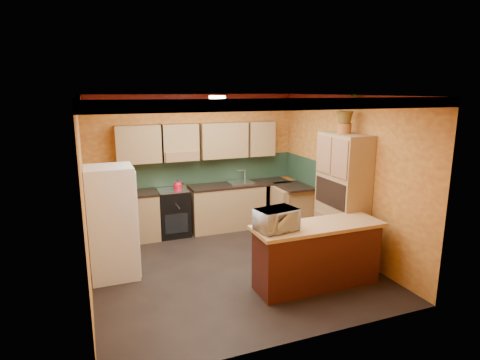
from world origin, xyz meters
The scene contains 15 objects.
room_shell centered at (0.02, 0.28, 2.09)m, with size 4.24×4.24×2.72m.
base_cabinets_back centered at (0.09, 1.80, 0.44)m, with size 3.65×0.60×0.88m, color #A28A55.
countertop_back centered at (0.09, 1.80, 0.90)m, with size 3.65×0.62×0.04m, color black.
stove centered at (-0.54, 1.80, 0.46)m, with size 0.58×0.58×0.91m, color black.
kettle centered at (-0.44, 1.75, 1.00)m, with size 0.17×0.17×0.18m, color red, non-canonical shape.
sink centered at (0.86, 1.80, 0.94)m, with size 0.48×0.40×0.03m, color silver.
base_cabinets_right centered at (1.80, 1.22, 0.44)m, with size 0.60×0.80×0.88m, color #A28A55.
countertop_right centered at (1.80, 1.22, 0.90)m, with size 0.62×0.80×0.04m, color black.
fridge centered at (-1.75, 0.37, 0.85)m, with size 0.68×0.66×1.70m, color white.
pantry centered at (1.85, -0.30, 1.05)m, with size 0.48×0.90×2.10m, color #A28A55.
fern_pot centered at (1.85, -0.25, 2.18)m, with size 0.22×0.22×0.16m, color #965224.
fern centered at (1.85, -0.25, 2.49)m, with size 0.41×0.36×0.46m, color #A28A55.
breakfast_bar centered at (0.94, -1.02, 0.44)m, with size 1.80×0.55×0.88m, color #4E1D12.
bar_top centered at (0.94, -1.02, 0.91)m, with size 1.90×0.65×0.05m, color #AF7A55.
microwave centered at (0.28, -1.02, 1.08)m, with size 0.54×0.37×0.30m, color white.
Camera 1 is at (-2.03, -5.62, 2.78)m, focal length 30.00 mm.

